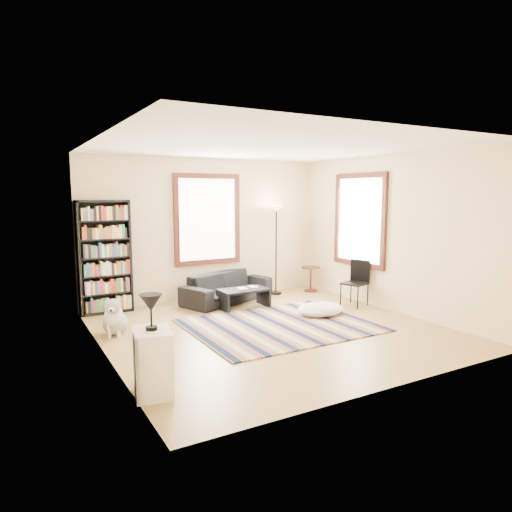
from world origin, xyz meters
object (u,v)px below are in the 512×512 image
coffee_table (244,298)px  floor_lamp (276,250)px  sofa (227,287)px  white_cabinet (153,362)px  side_table (311,279)px  bookshelf (105,257)px  dog (115,315)px  folding_chair (355,283)px  floor_cushion (320,309)px

coffee_table → floor_lamp: size_ratio=0.48×
sofa → white_cabinet: bearing=-147.2°
coffee_table → side_table: bearing=16.5°
coffee_table → side_table: size_ratio=1.67×
floor_lamp → white_cabinet: 5.15m
bookshelf → coffee_table: bearing=-21.6°
sofa → floor_lamp: bearing=-15.9°
sofa → dog: size_ratio=3.29×
side_table → folding_chair: folding_chair is taller
floor_lamp → folding_chair: bearing=-65.5°
folding_chair → dog: (-4.34, 0.41, -0.14)m
sofa → dog: bearing=-176.0°
dog → floor_lamp: bearing=38.0°
floor_cushion → side_table: bearing=58.9°
side_table → folding_chair: size_ratio=0.63×
side_table → dog: size_ratio=0.92×
floor_cushion → folding_chair: (0.97, 0.24, 0.32)m
bookshelf → floor_cushion: bookshelf is taller
bookshelf → folding_chair: bearing=-23.1°
sofa → floor_lamp: 1.36m
coffee_table → white_cabinet: 3.78m
floor_lamp → white_cabinet: floor_lamp is taller
floor_lamp → side_table: (0.79, -0.16, -0.66)m
coffee_table → floor_lamp: floor_lamp is taller
white_cabinet → dog: (0.11, 2.31, -0.06)m
floor_lamp → sofa: bearing=-175.2°
sofa → white_cabinet: 4.26m
white_cabinet → floor_lamp: bearing=54.3°
side_table → white_cabinet: size_ratio=0.77×
sofa → folding_chair: size_ratio=2.24×
floor_lamp → folding_chair: floor_lamp is taller
white_cabinet → bookshelf: bearing=96.7°
folding_chair → floor_lamp: bearing=95.4°
floor_lamp → dog: (-3.60, -1.21, -0.64)m
dog → white_cabinet: bearing=-73.4°
white_cabinet → coffee_table: bearing=58.3°
side_table → floor_cushion: bearing=-121.1°
bookshelf → folding_chair: size_ratio=2.33×
floor_cushion → dog: size_ratio=1.49×
floor_lamp → coffee_table: bearing=-147.6°
sofa → bookshelf: (-2.26, 0.27, 0.72)m
floor_lamp → dog: bearing=-161.4°
coffee_table → floor_lamp: bearing=32.4°
sofa → dog: (-2.42, -1.11, 0.01)m
coffee_table → dog: (-2.44, -0.47, 0.11)m
bookshelf → white_cabinet: bookshelf is taller
sofa → white_cabinet: (-2.53, -3.42, 0.07)m
white_cabinet → floor_cushion: bearing=36.5°
sofa → floor_lamp: (1.19, 0.10, 0.65)m
folding_chair → dog: 4.36m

